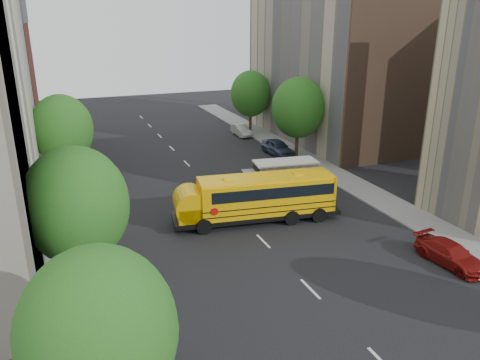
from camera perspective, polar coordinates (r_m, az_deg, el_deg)
ground at (r=31.89m, az=1.35°, el=-5.96°), size 120.00×120.00×0.00m
sidewalk_left at (r=34.28m, az=-20.20°, el=-5.25°), size 3.00×80.00×0.12m
sidewalk_right at (r=41.23m, az=13.41°, el=-0.41°), size 3.00×80.00×0.12m
lane_markings at (r=40.58m, az=-4.20°, el=-0.32°), size 0.15×64.00×0.01m
building_right_far at (r=55.20m, az=10.78°, el=14.22°), size 10.00×22.00×18.00m
building_right_sidewall at (r=46.32m, az=18.19°, el=12.68°), size 10.10×0.30×18.00m
street_tree_0 at (r=15.39m, az=-16.83°, el=-17.41°), size 4.80×4.80×7.41m
street_tree_1 at (r=24.10m, az=-19.35°, el=-2.93°), size 5.12×5.12×7.90m
street_tree_2 at (r=41.42m, az=-20.86°, el=5.81°), size 4.99×4.99×7.71m
street_tree_4 at (r=47.05m, az=7.10°, el=8.73°), size 5.25×5.25×8.10m
street_tree_5 at (r=57.76m, az=1.29°, el=10.46°), size 4.86×4.86×7.51m
school_bus at (r=32.40m, az=1.83°, el=-2.01°), size 11.95×4.30×3.30m
safari_truck at (r=37.80m, az=4.89°, el=0.43°), size 6.52×3.11×2.69m
parked_car_0 at (r=24.06m, az=-14.47°, el=-13.73°), size 1.81×4.40×1.49m
parked_car_1 at (r=38.84m, az=-16.70°, el=-1.03°), size 1.54×4.01×1.30m
parked_car_2 at (r=46.79m, az=-18.77°, el=2.36°), size 2.77×5.69×1.56m
parked_car_3 at (r=29.94m, az=24.30°, el=-8.23°), size 2.19×4.58×1.29m
parked_car_4 at (r=48.60m, az=4.63°, el=3.98°), size 2.16×4.78×1.59m
parked_car_5 at (r=56.54m, az=0.14°, el=6.08°), size 1.41×3.96×1.30m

